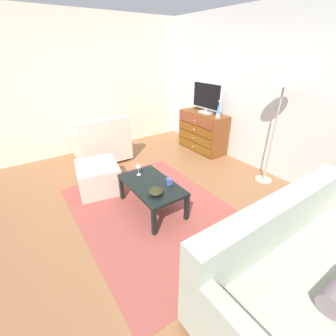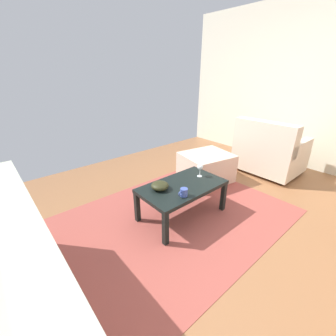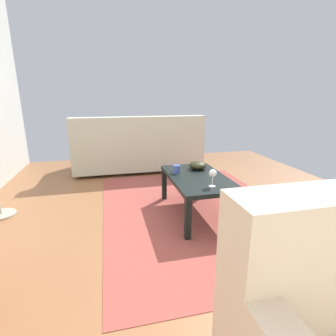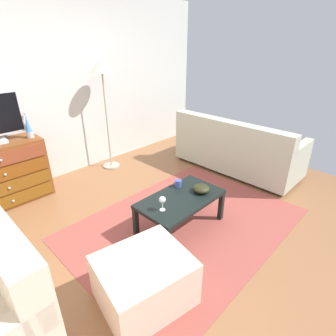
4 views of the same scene
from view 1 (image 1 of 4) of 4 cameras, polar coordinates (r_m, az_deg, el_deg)
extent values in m
cube|color=brown|center=(3.44, -2.18, -8.19)|extent=(5.61, 4.72, 0.05)
cube|color=silver|center=(4.36, 22.74, 16.76)|extent=(5.61, 0.12, 2.64)
cube|color=silver|center=(5.19, -18.85, 18.78)|extent=(0.12, 4.72, 2.64)
cube|color=#97453C|center=(3.20, -3.28, -10.66)|extent=(2.60, 1.90, 0.01)
cube|color=brown|center=(5.03, 8.63, 8.91)|extent=(1.08, 0.45, 0.81)
cube|color=brown|center=(4.98, 6.41, 5.39)|extent=(1.02, 0.02, 0.17)
sphere|color=silver|center=(4.97, 6.27, 5.35)|extent=(0.03, 0.03, 0.03)
cube|color=brown|center=(4.91, 6.53, 7.43)|extent=(1.02, 0.02, 0.17)
sphere|color=silver|center=(4.90, 6.38, 7.39)|extent=(0.03, 0.03, 0.03)
cube|color=brown|center=(4.85, 6.65, 9.51)|extent=(1.02, 0.02, 0.17)
sphere|color=silver|center=(4.84, 6.49, 9.48)|extent=(0.03, 0.03, 0.03)
cube|color=brown|center=(4.80, 6.77, 11.65)|extent=(1.02, 0.02, 0.17)
sphere|color=silver|center=(4.79, 6.61, 11.62)|extent=(0.03, 0.03, 0.03)
cube|color=silver|center=(4.90, 9.44, 13.56)|extent=(0.28, 0.18, 0.04)
cylinder|color=silver|center=(4.89, 9.48, 14.07)|extent=(0.04, 0.04, 0.05)
cube|color=silver|center=(4.84, 9.75, 17.32)|extent=(0.78, 0.05, 0.52)
cube|color=black|center=(4.82, 9.52, 17.31)|extent=(0.73, 0.01, 0.47)
cylinder|color=#B7B7BC|center=(4.57, 12.36, 12.57)|extent=(0.09, 0.09, 0.08)
cone|color=#4C8CE5|center=(4.54, 12.55, 14.40)|extent=(0.08, 0.08, 0.22)
cylinder|color=#B7B7BC|center=(4.51, 12.71, 15.94)|extent=(0.04, 0.04, 0.03)
cube|color=black|center=(3.59, -4.41, -2.66)|extent=(0.05, 0.05, 0.36)
cube|color=black|center=(2.97, 4.66, -9.84)|extent=(0.05, 0.05, 0.36)
cube|color=black|center=(3.41, -11.49, -4.94)|extent=(0.05, 0.05, 0.36)
cube|color=black|center=(2.75, -3.49, -13.35)|extent=(0.05, 0.05, 0.36)
cube|color=black|center=(3.05, -4.14, -4.19)|extent=(0.96, 0.55, 0.04)
cylinder|color=silver|center=(3.26, -7.29, -1.63)|extent=(0.06, 0.06, 0.00)
cylinder|color=silver|center=(3.24, -7.34, -0.90)|extent=(0.01, 0.01, 0.09)
sphere|color=silver|center=(3.20, -7.41, 0.25)|extent=(0.07, 0.07, 0.07)
cylinder|color=#3C509F|center=(2.99, 0.30, -3.42)|extent=(0.08, 0.08, 0.08)
torus|color=#3C509F|center=(2.95, 0.86, -3.75)|extent=(0.05, 0.01, 0.05)
ellipsoid|color=#292915|center=(2.79, -3.06, -5.83)|extent=(0.19, 0.19, 0.09)
cylinder|color=#332319|center=(2.22, 5.90, -33.98)|extent=(0.05, 0.05, 0.05)
cylinder|color=#332319|center=(3.32, 31.53, -13.30)|extent=(0.05, 0.05, 0.05)
cube|color=#AFB7A0|center=(2.43, 30.40, -22.48)|extent=(0.85, 1.99, 0.41)
cube|color=#AFB7A0|center=(2.24, 25.61, -11.31)|extent=(0.20, 1.99, 0.42)
cube|color=#AFB7A0|center=(1.65, 15.57, -33.27)|extent=(0.81, 0.12, 0.20)
cylinder|color=#332319|center=(5.23, -13.03, 4.78)|extent=(0.05, 0.05, 0.05)
cylinder|color=#332319|center=(5.03, -21.16, 2.66)|extent=(0.05, 0.05, 0.05)
cylinder|color=#332319|center=(4.69, -9.98, 2.38)|extent=(0.05, 0.05, 0.05)
cylinder|color=#332319|center=(4.46, -18.97, -0.11)|extent=(0.05, 0.05, 0.05)
cube|color=beige|center=(4.76, -16.08, 4.76)|extent=(0.80, 0.94, 0.36)
cube|color=beige|center=(4.35, -15.40, 8.60)|extent=(0.20, 0.94, 0.47)
cube|color=beige|center=(4.80, -11.91, 8.98)|extent=(0.76, 0.12, 0.20)
cube|color=beige|center=(4.56, -21.33, 6.73)|extent=(0.76, 0.12, 0.20)
cube|color=beige|center=(3.72, -16.97, -2.12)|extent=(0.80, 0.72, 0.43)
cylinder|color=#A59E8C|center=(4.22, 22.63, -2.68)|extent=(0.28, 0.28, 0.02)
cylinder|color=#A59E8C|center=(3.92, 24.63, 7.07)|extent=(0.02, 0.02, 1.51)
cone|color=beige|center=(3.75, 27.24, 19.21)|extent=(0.32, 0.32, 0.18)
camera|label=2|loc=(2.95, 41.64, 12.83)|focal=23.56mm
camera|label=3|loc=(5.10, -9.85, 18.04)|focal=27.58mm
camera|label=4|loc=(4.14, -42.50, 20.65)|focal=28.31mm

